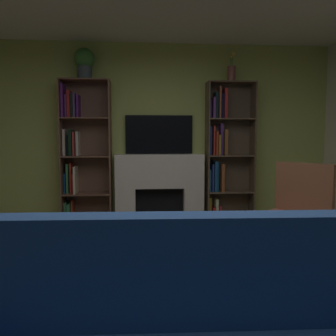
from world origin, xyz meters
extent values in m
plane|color=brown|center=(0.00, 0.00, 0.00)|extent=(6.58, 6.58, 0.00)
cube|color=#B0BD60|center=(0.00, 2.77, 1.34)|extent=(5.18, 0.06, 2.67)
cube|color=white|center=(-0.49, 2.62, 0.30)|extent=(0.28, 0.25, 0.59)
cube|color=white|center=(0.49, 2.62, 0.30)|extent=(0.28, 0.25, 0.59)
cube|color=white|center=(0.00, 2.62, 0.84)|extent=(1.27, 0.25, 0.49)
cube|color=black|center=(0.00, 2.70, 0.30)|extent=(0.70, 0.08, 0.59)
cube|color=#555B4B|center=(0.00, 2.35, 0.01)|extent=(1.37, 0.30, 0.03)
cube|color=black|center=(0.00, 2.71, 1.36)|extent=(0.97, 0.06, 0.55)
cube|color=brown|center=(-1.36, 2.59, 1.06)|extent=(0.02, 0.32, 2.11)
cube|color=brown|center=(-0.69, 2.59, 1.06)|extent=(0.02, 0.32, 2.11)
cube|color=brown|center=(-1.03, 2.73, 1.06)|extent=(0.69, 0.02, 2.11)
cube|color=brown|center=(-1.03, 2.59, 0.01)|extent=(0.65, 0.32, 0.02)
cube|color=#376E46|center=(-1.33, 2.61, 0.22)|extent=(0.03, 0.23, 0.39)
cube|color=#347F4A|center=(-1.28, 2.60, 0.20)|extent=(0.04, 0.25, 0.37)
cube|color=#A63A24|center=(-1.24, 2.63, 0.22)|extent=(0.02, 0.19, 0.41)
cube|color=brown|center=(-1.03, 2.59, 0.53)|extent=(0.65, 0.32, 0.02)
cube|color=#19478D|center=(-1.33, 2.64, 0.67)|extent=(0.02, 0.18, 0.27)
cube|color=#397842|center=(-1.29, 2.62, 0.75)|extent=(0.03, 0.21, 0.42)
cube|color=red|center=(-1.25, 2.64, 0.75)|extent=(0.02, 0.18, 0.43)
cube|color=#AE2B36|center=(-1.22, 2.63, 0.67)|extent=(0.02, 0.20, 0.27)
cube|color=beige|center=(-1.18, 2.59, 0.73)|extent=(0.03, 0.27, 0.38)
cube|color=brown|center=(-1.03, 2.59, 1.06)|extent=(0.65, 0.32, 0.02)
cube|color=beige|center=(-1.33, 2.63, 1.25)|extent=(0.03, 0.20, 0.37)
cube|color=black|center=(-1.28, 2.64, 1.21)|extent=(0.03, 0.18, 0.29)
cube|color=black|center=(-1.23, 2.60, 1.25)|extent=(0.04, 0.25, 0.36)
cube|color=#A53632|center=(-1.19, 2.61, 1.23)|extent=(0.02, 0.24, 0.33)
cube|color=beige|center=(-1.15, 2.64, 1.23)|extent=(0.03, 0.18, 0.34)
cube|color=brown|center=(-1.03, 2.59, 1.58)|extent=(0.65, 0.32, 0.02)
cube|color=#63247F|center=(-1.33, 2.60, 1.82)|extent=(0.03, 0.24, 0.46)
cube|color=#5A2B69|center=(-1.29, 2.63, 1.75)|extent=(0.02, 0.19, 0.32)
cube|color=#B32523|center=(-1.25, 2.62, 1.78)|extent=(0.04, 0.20, 0.37)
cube|color=black|center=(-1.20, 2.61, 1.76)|extent=(0.03, 0.23, 0.33)
cube|color=#4A3465|center=(-1.16, 2.60, 1.76)|extent=(0.03, 0.26, 0.33)
cube|color=#5C257D|center=(-1.13, 2.61, 1.75)|extent=(0.02, 0.23, 0.31)
cube|color=brown|center=(-1.03, 2.59, 2.10)|extent=(0.65, 0.32, 0.02)
cube|color=brown|center=(0.69, 2.60, 1.06)|extent=(0.02, 0.28, 2.11)
cube|color=brown|center=(1.36, 2.60, 1.06)|extent=(0.02, 0.28, 2.11)
cube|color=brown|center=(1.03, 2.73, 1.06)|extent=(0.69, 0.02, 2.11)
cube|color=brown|center=(1.03, 2.60, 0.01)|extent=(0.65, 0.28, 0.02)
cube|color=olive|center=(0.73, 2.63, 0.23)|extent=(0.04, 0.19, 0.43)
cube|color=red|center=(0.79, 2.63, 0.16)|extent=(0.04, 0.20, 0.28)
cube|color=beige|center=(0.84, 2.63, 0.22)|extent=(0.04, 0.19, 0.40)
cube|color=#B52D33|center=(0.89, 2.63, 0.17)|extent=(0.04, 0.18, 0.30)
cube|color=brown|center=(1.03, 2.60, 0.53)|extent=(0.65, 0.28, 0.02)
cube|color=#29567F|center=(0.73, 2.62, 0.69)|extent=(0.03, 0.21, 0.32)
cube|color=navy|center=(0.77, 2.62, 0.74)|extent=(0.02, 0.21, 0.40)
cube|color=#1B5082|center=(0.81, 2.61, 0.76)|extent=(0.04, 0.22, 0.44)
cube|color=#1D547E|center=(0.85, 2.65, 0.75)|extent=(0.03, 0.16, 0.42)
cube|color=brown|center=(0.91, 2.61, 0.74)|extent=(0.04, 0.24, 0.40)
cube|color=brown|center=(1.03, 2.60, 1.06)|extent=(0.65, 0.28, 0.02)
cube|color=navy|center=(0.73, 2.64, 1.27)|extent=(0.04, 0.17, 0.41)
cube|color=#B4362B|center=(0.78, 2.62, 1.27)|extent=(0.02, 0.20, 0.42)
cube|color=#B03C22|center=(0.82, 2.61, 1.24)|extent=(0.03, 0.23, 0.34)
cube|color=#A7842E|center=(0.86, 2.61, 1.21)|extent=(0.03, 0.22, 0.29)
cube|color=#533076|center=(0.90, 2.64, 1.29)|extent=(0.04, 0.17, 0.45)
cube|color=brown|center=(0.96, 2.63, 1.25)|extent=(0.04, 0.20, 0.37)
cube|color=brown|center=(1.03, 2.60, 1.58)|extent=(0.65, 0.28, 0.02)
cube|color=#4D2D71|center=(0.73, 2.65, 1.73)|extent=(0.03, 0.16, 0.28)
cube|color=#66377D|center=(0.77, 2.62, 1.74)|extent=(0.03, 0.22, 0.30)
cube|color=#13262C|center=(0.81, 2.63, 1.78)|extent=(0.04, 0.19, 0.37)
cube|color=#955036|center=(0.86, 2.62, 1.82)|extent=(0.02, 0.20, 0.45)
cube|color=black|center=(0.90, 2.62, 1.76)|extent=(0.04, 0.21, 0.34)
cube|color=#B52A2C|center=(0.95, 2.63, 1.81)|extent=(0.04, 0.19, 0.43)
cube|color=brown|center=(1.03, 2.60, 2.10)|extent=(0.65, 0.28, 0.02)
cylinder|color=#465259|center=(-1.03, 2.59, 2.20)|extent=(0.20, 0.20, 0.18)
sphere|color=#3A7633|center=(-1.03, 2.59, 2.40)|extent=(0.28, 0.28, 0.28)
cylinder|color=brown|center=(1.03, 2.59, 2.22)|extent=(0.11, 0.11, 0.22)
cylinder|color=#4C7F3F|center=(1.04, 2.59, 2.41)|extent=(0.01, 0.01, 0.17)
sphere|color=#E2BF4F|center=(1.04, 2.59, 2.50)|extent=(0.06, 0.06, 0.06)
cylinder|color=#4C7F3F|center=(1.03, 2.61, 2.40)|extent=(0.01, 0.01, 0.15)
sphere|color=#E2BF4F|center=(1.03, 2.61, 2.48)|extent=(0.05, 0.05, 0.05)
cylinder|color=#4C7F3F|center=(1.01, 2.58, 2.39)|extent=(0.01, 0.01, 0.12)
sphere|color=#E2BF4F|center=(1.01, 2.58, 2.45)|extent=(0.04, 0.04, 0.04)
cube|color=#32599C|center=(-0.05, -0.78, 0.70)|extent=(2.06, 0.23, 0.52)
cylinder|color=brown|center=(1.61, 0.90, 0.23)|extent=(0.04, 0.04, 0.45)
cylinder|color=brown|center=(1.25, 1.35, 0.23)|extent=(0.04, 0.04, 0.45)
cylinder|color=brown|center=(1.17, 0.56, 0.23)|extent=(0.04, 0.04, 0.45)
cylinder|color=brown|center=(0.82, 1.01, 0.23)|extent=(0.04, 0.04, 0.45)
cube|color=#B66853|center=(1.21, 0.95, 0.49)|extent=(0.85, 0.86, 0.08)
cube|color=brown|center=(1.21, 0.95, 0.43)|extent=(0.85, 0.86, 0.04)
cube|color=brown|center=(1.42, 1.12, 0.75)|extent=(0.43, 0.52, 0.60)
camera|label=1|loc=(-0.28, -2.33, 1.31)|focal=36.96mm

